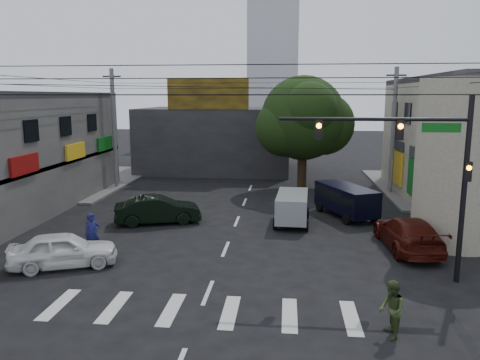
# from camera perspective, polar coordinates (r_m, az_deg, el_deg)

# --- Properties ---
(ground) EXTENTS (160.00, 160.00, 0.00)m
(ground) POSITION_cam_1_polar(r_m,az_deg,el_deg) (20.54, -2.51, -10.19)
(ground) COLOR black
(ground) RESTS_ON ground
(sidewalk_far_left) EXTENTS (16.00, 16.00, 0.15)m
(sidewalk_far_left) POSITION_cam_1_polar(r_m,az_deg,el_deg) (43.08, -23.23, -0.07)
(sidewalk_far_left) COLOR #514F4C
(sidewalk_far_left) RESTS_ON ground
(corner_column) EXTENTS (4.00, 4.00, 8.00)m
(corner_column) POSITION_cam_1_polar(r_m,az_deg,el_deg) (24.66, 25.11, 1.89)
(corner_column) COLOR gray
(corner_column) RESTS_ON ground
(building_far) EXTENTS (14.00, 10.00, 6.00)m
(building_far) POSITION_cam_1_polar(r_m,az_deg,el_deg) (45.74, -2.84, 5.01)
(building_far) COLOR #232326
(building_far) RESTS_ON ground
(billboard) EXTENTS (7.00, 0.30, 2.60)m
(billboard) POSITION_cam_1_polar(r_m,az_deg,el_deg) (40.72, -3.94, 10.41)
(billboard) COLOR olive
(billboard) RESTS_ON building_far
(tower_distant) EXTENTS (9.00, 9.00, 44.00)m
(tower_distant) POSITION_cam_1_polar(r_m,az_deg,el_deg) (90.31, 4.14, 19.67)
(tower_distant) COLOR silver
(tower_distant) RESTS_ON ground
(street_tree) EXTENTS (6.40, 6.40, 8.70)m
(street_tree) POSITION_cam_1_polar(r_m,az_deg,el_deg) (36.10, 7.70, 7.46)
(street_tree) COLOR black
(street_tree) RESTS_ON ground
(traffic_gantry) EXTENTS (7.10, 0.35, 7.20)m
(traffic_gantry) POSITION_cam_1_polar(r_m,az_deg,el_deg) (18.87, 21.14, 2.43)
(traffic_gantry) COLOR black
(traffic_gantry) RESTS_ON ground
(utility_pole_far_left) EXTENTS (0.32, 0.32, 9.20)m
(utility_pole_far_left) POSITION_cam_1_polar(r_m,az_deg,el_deg) (37.57, -15.09, 5.98)
(utility_pole_far_left) COLOR #59595B
(utility_pole_far_left) RESTS_ON ground
(utility_pole_far_right) EXTENTS (0.32, 0.32, 9.20)m
(utility_pole_far_right) POSITION_cam_1_polar(r_m,az_deg,el_deg) (35.97, 18.18, 5.64)
(utility_pole_far_right) COLOR #59595B
(utility_pole_far_right) RESTS_ON ground
(dark_sedan) EXTENTS (4.47, 5.76, 1.58)m
(dark_sedan) POSITION_cam_1_polar(r_m,az_deg,el_deg) (27.00, -9.98, -3.58)
(dark_sedan) COLOR black
(dark_sedan) RESTS_ON ground
(white_compact) EXTENTS (4.75, 5.59, 1.50)m
(white_compact) POSITION_cam_1_polar(r_m,az_deg,el_deg) (21.33, -20.73, -7.96)
(white_compact) COLOR silver
(white_compact) RESTS_ON ground
(maroon_sedan) EXTENTS (2.97, 5.66, 1.55)m
(maroon_sedan) POSITION_cam_1_polar(r_m,az_deg,el_deg) (23.51, 19.78, -6.16)
(maroon_sedan) COLOR #400F09
(maroon_sedan) RESTS_ON ground
(silver_minivan) EXTENTS (4.18, 2.09, 1.72)m
(silver_minivan) POSITION_cam_1_polar(r_m,az_deg,el_deg) (26.64, 6.37, -3.51)
(silver_minivan) COLOR #A1A5A9
(silver_minivan) RESTS_ON ground
(navy_van) EXTENTS (5.99, 5.28, 1.86)m
(navy_van) POSITION_cam_1_polar(r_m,az_deg,el_deg) (28.70, 12.78, -2.57)
(navy_van) COLOR black
(navy_van) RESTS_ON ground
(traffic_officer) EXTENTS (1.17, 1.16, 1.94)m
(traffic_officer) POSITION_cam_1_polar(r_m,az_deg,el_deg) (22.40, -17.55, -6.31)
(traffic_officer) COLOR #171851
(traffic_officer) RESTS_ON ground
(pedestrian_olive) EXTENTS (0.98, 0.82, 1.77)m
(pedestrian_olive) POSITION_cam_1_polar(r_m,az_deg,el_deg) (15.14, 17.97, -14.81)
(pedestrian_olive) COLOR #35451F
(pedestrian_olive) RESTS_ON ground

